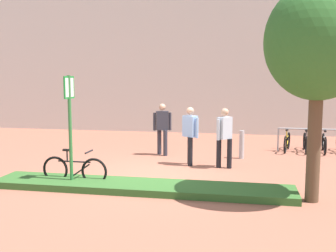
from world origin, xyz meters
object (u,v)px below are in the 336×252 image
(parking_sign_post, at_px, (70,115))
(bike_at_sign, at_px, (75,170))
(bike_rack_cluster, at_px, (334,143))
(bollard_steel, at_px, (242,145))
(person_suited_navy, at_px, (162,126))
(person_casual_tan, at_px, (190,132))
(tree_sidewalk, at_px, (319,43))
(person_shirt_blue, at_px, (224,134))

(parking_sign_post, distance_m, bike_at_sign, 1.38)
(bike_rack_cluster, distance_m, bollard_steel, 3.49)
(person_suited_navy, distance_m, person_casual_tan, 1.73)
(bike_at_sign, bearing_deg, tree_sidewalk, -3.68)
(tree_sidewalk, bearing_deg, person_suited_navy, 133.74)
(person_shirt_blue, bearing_deg, bike_rack_cluster, 40.28)
(parking_sign_post, xyz_separation_m, bollard_steel, (3.95, 4.08, -1.26))
(tree_sidewalk, distance_m, person_suited_navy, 6.34)
(tree_sidewalk, xyz_separation_m, bike_rack_cluster, (1.62, 5.78, -2.93))
(bollard_steel, bearing_deg, parking_sign_post, -134.09)
(bike_at_sign, relative_size, person_casual_tan, 0.98)
(person_suited_navy, bearing_deg, bike_at_sign, -109.30)
(bike_at_sign, xyz_separation_m, person_suited_navy, (1.37, 3.92, 0.63))
(bike_at_sign, bearing_deg, person_suited_navy, 70.70)
(tree_sidewalk, relative_size, person_shirt_blue, 2.62)
(tree_sidewalk, height_order, person_shirt_blue, tree_sidewalk)
(bike_rack_cluster, bearing_deg, person_suited_navy, -165.18)
(bollard_steel, bearing_deg, bike_at_sign, -135.96)
(person_suited_navy, bearing_deg, bollard_steel, -1.72)
(bollard_steel, bearing_deg, person_shirt_blue, -108.32)
(bollard_steel, xyz_separation_m, person_suited_navy, (-2.60, 0.08, 0.53))
(person_suited_navy, bearing_deg, person_casual_tan, -50.04)
(bike_at_sign, distance_m, person_casual_tan, 3.65)
(parking_sign_post, relative_size, person_suited_navy, 1.53)
(person_suited_navy, bearing_deg, tree_sidewalk, -46.26)
(person_casual_tan, bearing_deg, person_shirt_blue, -11.29)
(person_suited_navy, bearing_deg, parking_sign_post, -107.98)
(bollard_steel, bearing_deg, person_casual_tan, -140.02)
(bike_rack_cluster, height_order, person_shirt_blue, person_shirt_blue)
(bollard_steel, height_order, person_casual_tan, person_casual_tan)
(bike_at_sign, height_order, person_shirt_blue, person_shirt_blue)
(tree_sidewalk, distance_m, person_casual_tan, 4.78)
(bike_rack_cluster, height_order, bollard_steel, bollard_steel)
(person_shirt_blue, distance_m, person_casual_tan, 1.03)
(tree_sidewalk, bearing_deg, parking_sign_post, 178.74)
(bike_at_sign, relative_size, person_suited_navy, 0.98)
(tree_sidewalk, xyz_separation_m, bike_at_sign, (-5.46, 0.35, -2.93))
(bike_rack_cluster, relative_size, person_suited_navy, 2.19)
(bike_at_sign, relative_size, bike_rack_cluster, 0.45)
(bike_rack_cluster, distance_m, person_suited_navy, 5.94)
(bike_rack_cluster, distance_m, person_casual_tan, 5.44)
(parking_sign_post, xyz_separation_m, person_casual_tan, (2.46, 2.83, -0.73))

